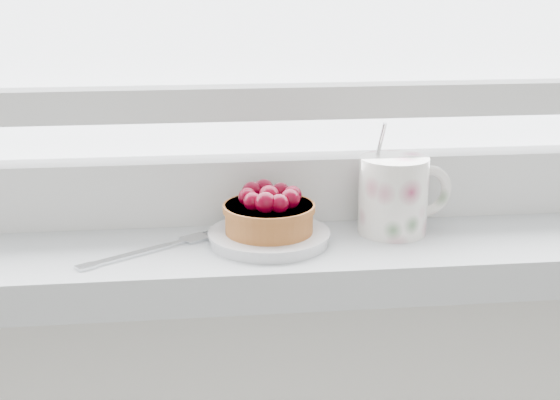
{
  "coord_description": "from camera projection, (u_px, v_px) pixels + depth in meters",
  "views": [
    {
      "loc": [
        -0.11,
        1.14,
        1.21
      ],
      "look_at": [
        -0.02,
        1.88,
        0.99
      ],
      "focal_mm": 50.0,
      "sensor_mm": 36.0,
      "label": 1
    }
  ],
  "objects": [
    {
      "name": "saucer",
      "position": [
        269.0,
        237.0,
        0.79
      ],
      "size": [
        0.12,
        0.12,
        0.01
      ],
      "primitive_type": "cylinder",
      "color": "silver",
      "rests_on": "windowsill"
    },
    {
      "name": "floral_mug",
      "position": [
        396.0,
        193.0,
        0.81
      ],
      "size": [
        0.11,
        0.08,
        0.12
      ],
      "color": "white",
      "rests_on": "windowsill"
    },
    {
      "name": "fork",
      "position": [
        157.0,
        248.0,
        0.77
      ],
      "size": [
        0.15,
        0.11,
        0.0
      ],
      "color": "silver",
      "rests_on": "windowsill"
    },
    {
      "name": "raspberry_tart",
      "position": [
        269.0,
        212.0,
        0.78
      ],
      "size": [
        0.09,
        0.09,
        0.05
      ],
      "color": "#944F20",
      "rests_on": "saucer"
    }
  ]
}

